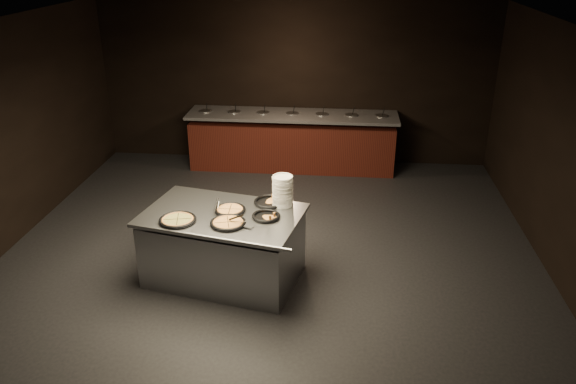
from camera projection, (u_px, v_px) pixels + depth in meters
name	position (u px, v px, depth m)	size (l,w,h in m)	color
room	(264.00, 163.00, 6.41)	(7.02, 8.02, 2.92)	black
salad_bar	(292.00, 144.00, 10.06)	(3.70, 0.83, 1.18)	#4D1B12
serving_counter	(224.00, 247.00, 6.73)	(2.02, 1.53, 0.87)	#ADAFB4
plate_stack	(283.00, 191.00, 6.66)	(0.25, 0.25, 0.38)	white
pan_veggie_whole	(178.00, 220.00, 6.35)	(0.42, 0.42, 0.04)	black
pan_cheese_whole	(230.00, 210.00, 6.59)	(0.37, 0.37, 0.04)	black
pan_cheese_slices_a	(270.00, 202.00, 6.79)	(0.38, 0.38, 0.04)	black
pan_cheese_slices_b	(228.00, 223.00, 6.28)	(0.41, 0.41, 0.04)	black
pan_veggie_slices	(266.00, 216.00, 6.44)	(0.33, 0.33, 0.04)	black
server_left	(217.00, 205.00, 6.59)	(0.09, 0.30, 0.14)	#ADAFB4
server_right	(240.00, 220.00, 6.23)	(0.30, 0.15, 0.15)	#ADAFB4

